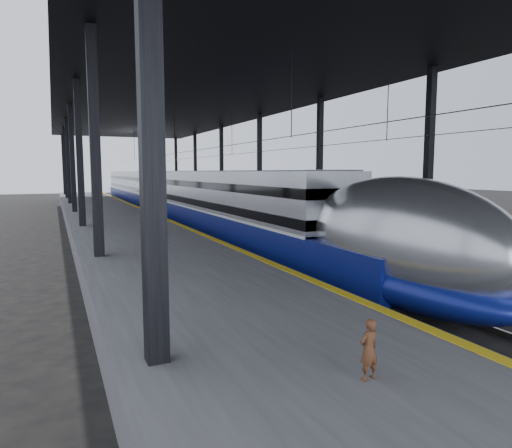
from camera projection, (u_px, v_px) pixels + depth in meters
ground at (309, 300)px, 14.34m from camera, size 160.00×160.00×0.00m
platform at (115, 224)px, 31.03m from camera, size 6.00×80.00×1.00m
yellow_strip at (156, 215)px, 32.10m from camera, size 0.30×80.00×0.01m
rails at (225, 224)px, 34.30m from camera, size 6.52×80.00×0.16m
canopy at (190, 99)px, 32.22m from camera, size 18.00×75.00×9.47m
tgv_train at (173, 197)px, 38.40m from camera, size 2.82×65.20×4.04m
second_train at (196, 189)px, 49.56m from camera, size 3.00×56.05×4.13m
child at (369, 350)px, 6.62m from camera, size 0.36×0.26×0.92m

